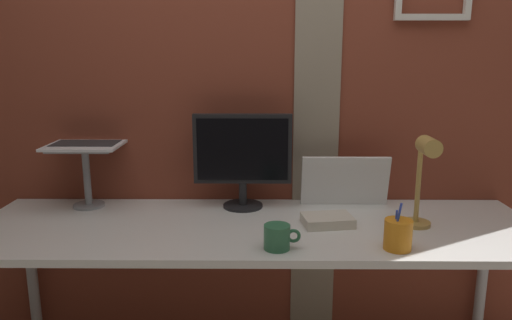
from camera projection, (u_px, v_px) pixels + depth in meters
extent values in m
cube|color=brown|center=(267.00, 82.00, 2.28)|extent=(3.28, 0.12, 2.59)
cube|color=gray|center=(317.00, 82.00, 2.22)|extent=(0.21, 0.01, 2.59)
cube|color=white|center=(432.00, 17.00, 2.14)|extent=(0.33, 0.03, 0.03)
cube|color=white|center=(256.00, 228.00, 2.01)|extent=(2.32, 0.71, 0.03)
cylinder|color=#B2B2B7|center=(32.00, 277.00, 2.38)|extent=(0.05, 0.05, 0.71)
cylinder|color=#B2B2B7|center=(482.00, 279.00, 2.36)|extent=(0.05, 0.05, 0.71)
cylinder|color=black|center=(243.00, 206.00, 2.23)|extent=(0.18, 0.18, 0.01)
cylinder|color=black|center=(243.00, 193.00, 2.22)|extent=(0.04, 0.04, 0.10)
cube|color=black|center=(243.00, 149.00, 2.17)|extent=(0.44, 0.04, 0.31)
cube|color=black|center=(242.00, 150.00, 2.15)|extent=(0.40, 0.00, 0.28)
cylinder|color=gray|center=(89.00, 205.00, 2.24)|extent=(0.14, 0.14, 0.01)
cylinder|color=gray|center=(87.00, 177.00, 2.21)|extent=(0.03, 0.03, 0.26)
cube|color=gray|center=(85.00, 148.00, 2.18)|extent=(0.28, 0.22, 0.01)
cube|color=white|center=(84.00, 146.00, 2.17)|extent=(0.32, 0.25, 0.01)
cube|color=#2D2D30|center=(86.00, 143.00, 2.19)|extent=(0.28, 0.16, 0.00)
cube|color=white|center=(94.00, 117.00, 2.30)|extent=(0.32, 0.05, 0.21)
cube|color=black|center=(93.00, 117.00, 2.29)|extent=(0.29, 0.04, 0.18)
cube|color=white|center=(345.00, 181.00, 2.23)|extent=(0.40, 0.06, 0.24)
cylinder|color=tan|center=(415.00, 223.00, 2.00)|extent=(0.12, 0.12, 0.02)
cylinder|color=tan|center=(418.00, 180.00, 1.96)|extent=(0.02, 0.02, 0.35)
cylinder|color=tan|center=(429.00, 146.00, 1.83)|extent=(0.07, 0.11, 0.07)
cylinder|color=orange|center=(398.00, 235.00, 1.74)|extent=(0.10, 0.10, 0.11)
cylinder|color=green|center=(397.00, 228.00, 1.75)|extent=(0.02, 0.01, 0.13)
cylinder|color=blue|center=(395.00, 228.00, 1.74)|extent=(0.02, 0.02, 0.13)
cylinder|color=blue|center=(397.00, 225.00, 1.72)|extent=(0.03, 0.03, 0.17)
cylinder|color=#33724C|center=(277.00, 237.00, 1.74)|extent=(0.10, 0.10, 0.09)
torus|color=#33724C|center=(294.00, 236.00, 1.74)|extent=(0.05, 0.01, 0.05)
cube|color=silver|center=(327.00, 220.00, 2.00)|extent=(0.22, 0.17, 0.04)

